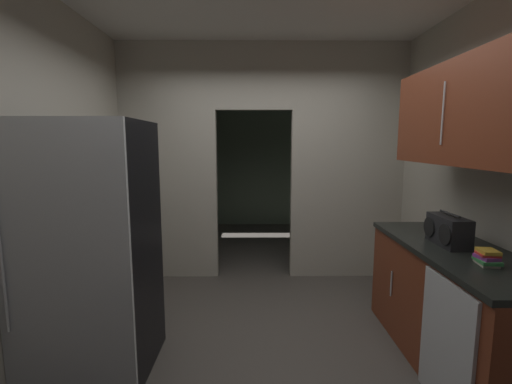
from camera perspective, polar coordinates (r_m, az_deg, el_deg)
ground at (r=3.16m, az=1.86°, el=-23.86°), size 20.00×20.00×0.00m
kitchen_overhead_slab at (r=3.38m, az=1.74°, el=28.64°), size 3.81×7.24×0.06m
kitchen_partition at (r=4.30m, az=1.43°, el=5.89°), size 3.41×0.12×2.83m
adjoining_room_shell at (r=6.26m, az=0.61°, el=5.68°), size 3.41×2.90×2.83m
refrigerator at (r=2.82m, az=-25.25°, el=-8.36°), size 0.83×0.77×1.82m
lower_cabinet_run at (r=3.14m, az=29.27°, el=-15.83°), size 0.65×1.72×0.90m
dishwasher at (r=2.63m, az=28.31°, el=-21.25°), size 0.02×0.56×0.84m
upper_cabinet_counterside at (r=2.90m, az=31.20°, el=10.83°), size 0.36×1.54×0.72m
boombox at (r=3.02m, az=28.64°, el=-5.49°), size 0.18×0.38×0.25m
book_stack at (r=2.68m, az=33.33°, el=-8.87°), size 0.14×0.17×0.10m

